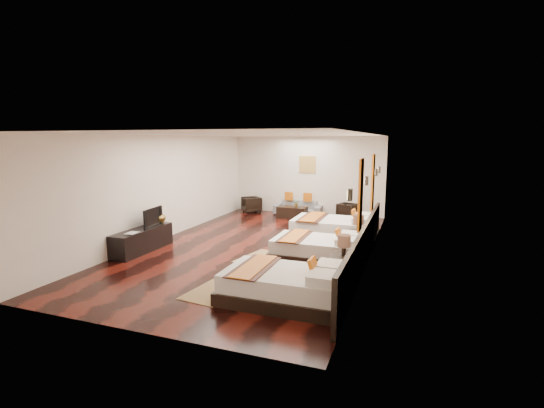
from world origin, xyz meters
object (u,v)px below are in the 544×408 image
at_px(tv, 150,217).
at_px(armchair_right, 347,211).
at_px(table_plant, 296,204).
at_px(figurine, 159,216).
at_px(armchair_left, 251,205).
at_px(sofa, 298,208).
at_px(bed_far, 335,229).
at_px(tv_console, 142,240).
at_px(bed_near, 286,285).
at_px(nightstand_b, 358,240).
at_px(coffee_table, 292,212).
at_px(nightstand_a, 343,266).
at_px(bed_mid, 318,249).
at_px(book, 127,233).

xyz_separation_m(tv, armchair_right, (3.99, 5.42, -0.52)).
distance_m(armchair_right, table_plant, 1.77).
relative_size(figurine, armchair_left, 0.55).
xyz_separation_m(sofa, armchair_right, (1.79, -0.11, 0.01)).
distance_m(bed_far, armchair_left, 4.72).
bearing_deg(table_plant, tv_console, -115.19).
bearing_deg(bed_near, tv, 155.13).
bearing_deg(tv, tv_console, 163.18).
height_order(nightstand_b, sofa, nightstand_b).
relative_size(bed_far, armchair_left, 3.54).
xyz_separation_m(tv_console, armchair_right, (4.04, 5.70, -0.01)).
bearing_deg(tv, coffee_table, -31.18).
height_order(nightstand_a, tv_console, nightstand_a).
distance_m(bed_mid, table_plant, 4.73).
height_order(nightstand_a, armchair_right, nightstand_a).
bearing_deg(figurine, table_plant, 61.44).
relative_size(figurine, table_plant, 1.50).
bearing_deg(tv, bed_far, -66.39).
height_order(bed_near, coffee_table, bed_near).
xyz_separation_m(tv, figurine, (-0.05, 0.42, -0.06)).
xyz_separation_m(bed_near, tv, (-4.15, 1.92, 0.52)).
bearing_deg(bed_far, table_plant, 126.78).
bearing_deg(bed_far, bed_near, -90.03).
xyz_separation_m(bed_far, nightstand_a, (0.75, -3.12, 0.02)).
relative_size(nightstand_b, tv_console, 0.51).
height_order(tv, coffee_table, tv).
bearing_deg(book, tv, 86.36).
xyz_separation_m(figurine, coffee_table, (2.25, 4.39, -0.53)).
relative_size(tv_console, tv, 2.18).
distance_m(bed_near, table_plant, 6.98).
bearing_deg(figurine, nightstand_b, 10.43).
bearing_deg(nightstand_a, figurine, 167.21).
height_order(figurine, armchair_right, figurine).
bearing_deg(armchair_left, figurine, -47.57).
relative_size(bed_far, book, 7.47).
height_order(book, coffee_table, book).
relative_size(bed_mid, table_plant, 8.44).
bearing_deg(bed_far, book, -142.70).
height_order(bed_far, table_plant, bed_far).
bearing_deg(bed_far, bed_mid, -90.10).
bearing_deg(tv, book, 169.78).
relative_size(sofa, table_plant, 7.21).
xyz_separation_m(bed_mid, nightstand_b, (0.75, 0.87, 0.06)).
bearing_deg(tv_console, book, -90.00).
bearing_deg(book, tv_console, 90.00).
height_order(bed_far, tv, tv).
height_order(nightstand_a, tv, tv).
height_order(nightstand_b, figurine, nightstand_b).
relative_size(bed_mid, tv, 2.43).
bearing_deg(nightstand_a, coffee_table, 116.05).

